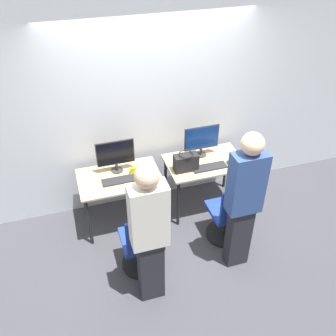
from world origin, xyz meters
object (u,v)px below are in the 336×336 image
monitor_right (202,140)px  keyboard_left (121,180)px  mouse_left (143,177)px  person_right (244,198)px  monitor_left (116,155)px  keyboard_right (209,167)px  office_chair_left (142,246)px  mouse_right (229,162)px  office_chair_right (229,216)px  handbag (186,162)px  person_left (149,232)px

monitor_right → keyboard_left: bearing=-168.3°
mouse_left → person_right: 1.29m
monitor_left → monitor_right: size_ratio=1.00×
mouse_left → person_right: size_ratio=0.05×
monitor_right → keyboard_right: bearing=-90.0°
office_chair_left → person_right: person_right is taller
monitor_left → mouse_right: bearing=-11.1°
person_right → monitor_right: bearing=90.1°
mouse_right → office_chair_right: size_ratio=0.10×
office_chair_left → mouse_right: (1.34, 0.70, 0.39)m
office_chair_left → handbag: size_ratio=2.95×
keyboard_left → monitor_left: bearing=90.0°
handbag → mouse_right: bearing=-3.6°
mouse_left → mouse_right: (1.12, -0.03, 0.00)m
office_chair_left → monitor_left: bearing=93.9°
handbag → monitor_right: bearing=40.1°
mouse_right → handbag: size_ratio=0.30×
person_right → office_chair_right: bearing=81.1°
office_chair_left → person_left: (0.00, -0.37, 0.58)m
person_right → keyboard_right: bearing=90.1°
keyboard_right → mouse_left: bearing=177.0°
person_left → handbag: 1.34m
office_chair_left → office_chair_right: 1.13m
office_chair_left → office_chair_right: (1.12, 0.15, 0.00)m
person_left → keyboard_right: bearing=44.7°
keyboard_right → office_chair_right: (0.06, -0.54, -0.38)m
person_right → person_left: bearing=-172.2°
mouse_left → office_chair_right: bearing=-32.6°
office_chair_left → keyboard_right: (1.06, 0.68, 0.38)m
monitor_left → mouse_left: size_ratio=5.19×
monitor_left → office_chair_left: (0.07, -0.97, -0.61)m
person_left → keyboard_right: size_ratio=3.86×
office_chair_left → mouse_right: 1.56m
person_left → handbag: size_ratio=5.71×
monitor_left → person_left: 1.34m
office_chair_right → monitor_right: bearing=94.0°
keyboard_left → monitor_right: 1.17m
keyboard_right → office_chair_right: 0.66m
monitor_right → person_right: person_right is taller
keyboard_left → mouse_right: (1.40, -0.06, 0.01)m
monitor_right → person_right: bearing=-89.9°
person_right → keyboard_left: bearing=139.2°
mouse_right → person_right: size_ratio=0.05×
monitor_right → mouse_right: (0.28, -0.29, -0.22)m
office_chair_right → person_left: bearing=-155.4°
keyboard_left → mouse_left: bearing=-5.3°
mouse_left → office_chair_left: bearing=-106.3°
office_chair_left → person_left: 0.69m
keyboard_right → monitor_left: bearing=165.7°
office_chair_left → handbag: handbag is taller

